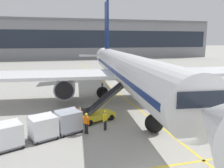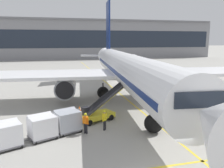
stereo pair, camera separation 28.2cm
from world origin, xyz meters
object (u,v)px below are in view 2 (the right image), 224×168
(parked_airplane, at_px, (126,70))
(ground_crew_by_loader, at_px, (86,122))
(baggage_cart_third, at_px, (6,134))
(belt_loader, at_px, (98,111))
(ground_crew_by_carts, at_px, (105,119))
(safety_cone_engine_keepout, at_px, (79,110))
(baggage_cart_lead, at_px, (67,120))
(baggage_cart_second, at_px, (42,126))

(parked_airplane, relative_size, ground_crew_by_loader, 25.19)
(parked_airplane, height_order, baggage_cart_third, parked_airplane)
(belt_loader, relative_size, ground_crew_by_carts, 2.99)
(belt_loader, bearing_deg, parked_airplane, 54.52)
(ground_crew_by_loader, distance_m, safety_cone_engine_keepout, 5.46)
(ground_crew_by_carts, xyz_separation_m, safety_cone_engine_keepout, (-1.59, 5.06, -0.62))
(baggage_cart_lead, distance_m, baggage_cart_third, 4.69)
(parked_airplane, bearing_deg, baggage_cart_second, -134.51)
(parked_airplane, relative_size, belt_loader, 8.43)
(baggage_cart_lead, distance_m, ground_crew_by_carts, 3.07)
(parked_airplane, distance_m, baggage_cart_lead, 12.39)
(baggage_cart_lead, xyz_separation_m, baggage_cart_third, (-4.31, -1.84, 0.00))
(parked_airplane, bearing_deg, ground_crew_by_carts, -117.14)
(parked_airplane, bearing_deg, belt_loader, -125.48)
(belt_loader, xyz_separation_m, baggage_cart_lead, (-2.97, -2.22, 0.09))
(belt_loader, distance_m, baggage_cart_third, 8.34)
(parked_airplane, height_order, ground_crew_by_carts, parked_airplane)
(belt_loader, height_order, ground_crew_by_carts, belt_loader)
(ground_crew_by_carts, relative_size, safety_cone_engine_keepout, 2.24)
(parked_airplane, distance_m, baggage_cart_third, 16.65)
(belt_loader, height_order, baggage_cart_third, belt_loader)
(baggage_cart_second, xyz_separation_m, safety_cone_engine_keepout, (3.40, 5.63, -0.62))
(belt_loader, xyz_separation_m, baggage_cart_third, (-7.28, -4.06, 0.09))
(belt_loader, xyz_separation_m, ground_crew_by_loader, (-1.55, -2.88, 0.09))
(parked_airplane, distance_m, baggage_cart_second, 14.29)
(baggage_cart_second, bearing_deg, ground_crew_by_loader, 3.49)
(parked_airplane, distance_m, ground_crew_by_loader, 12.07)
(ground_crew_by_loader, bearing_deg, baggage_cart_third, -168.34)
(belt_loader, relative_size, ground_crew_by_loader, 2.99)
(parked_airplane, height_order, baggage_cart_lead, parked_airplane)
(baggage_cart_third, bearing_deg, baggage_cart_second, 22.32)
(baggage_cart_second, height_order, ground_crew_by_loader, baggage_cart_second)
(baggage_cart_third, distance_m, safety_cone_engine_keepout, 8.80)
(baggage_cart_lead, distance_m, ground_crew_by_loader, 1.56)
(baggage_cart_second, height_order, safety_cone_engine_keepout, baggage_cart_second)
(baggage_cart_second, distance_m, baggage_cart_third, 2.58)
(parked_airplane, relative_size, baggage_cart_second, 15.64)
(parked_airplane, xyz_separation_m, ground_crew_by_carts, (-4.83, -9.42, -2.86))
(baggage_cart_lead, bearing_deg, safety_cone_engine_keepout, 72.88)
(baggage_cart_lead, xyz_separation_m, ground_crew_by_carts, (3.06, -0.29, -0.00))
(safety_cone_engine_keepout, bearing_deg, belt_loader, -59.55)
(safety_cone_engine_keepout, bearing_deg, baggage_cart_third, -131.20)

